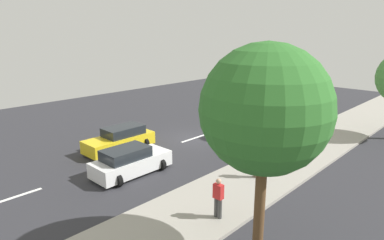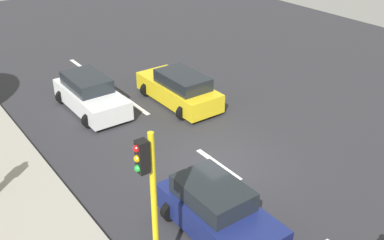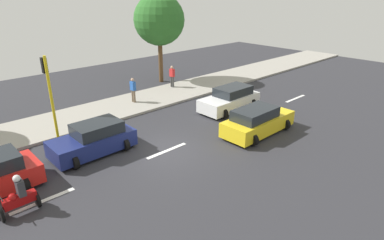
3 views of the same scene
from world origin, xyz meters
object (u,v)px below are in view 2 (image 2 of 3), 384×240
Objects in this scene: car_yellow_cab at (179,89)px; traffic_light_corner at (150,196)px; car_white at (90,95)px; car_dark_blue at (218,212)px.

traffic_light_corner reaches higher than car_yellow_cab.
car_white and car_dark_blue have the same top height.
car_white is at bearing -27.04° from car_yellow_cab.
car_white is 10.91m from traffic_light_corner.
car_yellow_cab is at bearing -128.04° from traffic_light_corner.
car_dark_blue is 3.52m from traffic_light_corner.
car_white is 3.93m from car_yellow_cab.
car_yellow_cab is 1.00× the size of traffic_light_corner.
car_yellow_cab is at bearing -117.50° from car_dark_blue.
car_yellow_cab is (-3.50, 1.79, 0.00)m from car_white.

